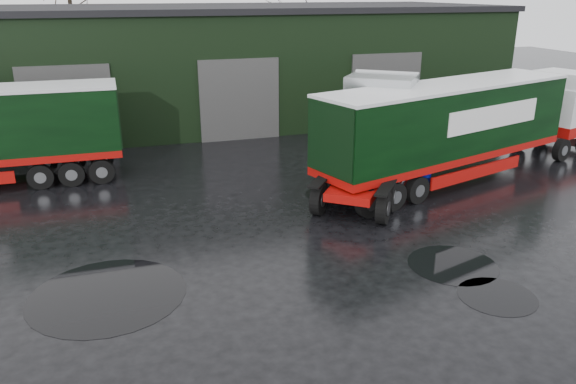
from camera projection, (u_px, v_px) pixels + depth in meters
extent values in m
plane|color=black|center=(287.00, 267.00, 15.36)|extent=(100.00, 100.00, 0.00)
cube|color=black|center=(216.00, 65.00, 32.82)|extent=(32.00, 12.00, 6.00)
cube|color=black|center=(213.00, 8.00, 31.74)|extent=(32.40, 12.40, 0.30)
cylinder|color=#0710A7|center=(427.00, 173.00, 22.71)|extent=(0.41, 0.41, 0.33)
cylinder|color=black|center=(108.00, 295.00, 13.95)|extent=(3.88, 3.88, 0.01)
cylinder|color=black|center=(335.00, 194.00, 20.77)|extent=(2.15, 2.15, 0.01)
cylinder|color=black|center=(497.00, 296.00, 13.89)|extent=(1.93, 1.93, 0.01)
cylinder|color=black|center=(453.00, 265.00, 15.48)|extent=(2.46, 2.46, 0.01)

